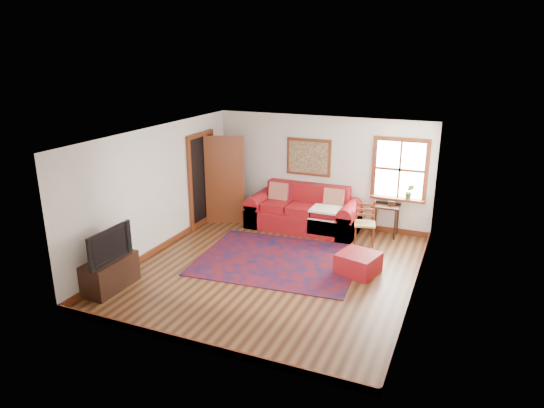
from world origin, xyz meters
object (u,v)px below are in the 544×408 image
at_px(red_leather_sofa, 304,214).
at_px(ladder_back_chair, 365,221).
at_px(media_cabinet, 110,274).
at_px(red_ottoman, 358,263).
at_px(side_table, 386,210).

relative_size(red_leather_sofa, ladder_back_chair, 2.75).
bearing_deg(media_cabinet, red_leather_sofa, 63.47).
xyz_separation_m(red_leather_sofa, red_ottoman, (1.70, -1.84, -0.13)).
bearing_deg(red_ottoman, side_table, 102.53).
height_order(red_leather_sofa, side_table, red_leather_sofa).
bearing_deg(side_table, media_cabinet, -131.51).
xyz_separation_m(red_leather_sofa, media_cabinet, (-2.03, -4.06, -0.05)).
distance_m(red_ottoman, media_cabinet, 4.34).
bearing_deg(red_ottoman, ladder_back_chair, 113.57).
height_order(side_table, ladder_back_chair, ladder_back_chair).
xyz_separation_m(red_leather_sofa, ladder_back_chair, (1.48, -0.38, 0.17)).
distance_m(red_leather_sofa, side_table, 1.82).
bearing_deg(ladder_back_chair, media_cabinet, -133.62).
relative_size(red_ottoman, ladder_back_chair, 0.74).
xyz_separation_m(red_leather_sofa, side_table, (1.79, 0.25, 0.25)).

